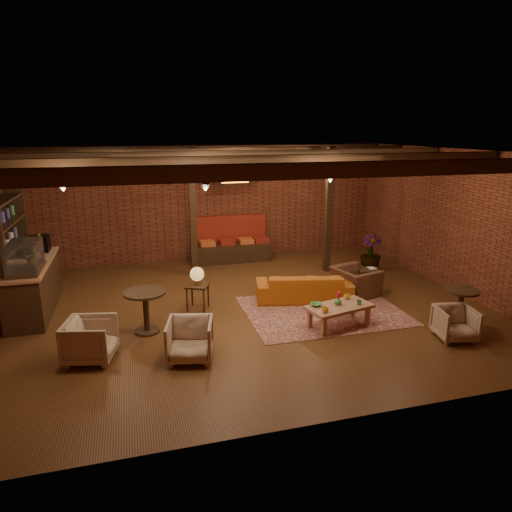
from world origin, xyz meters
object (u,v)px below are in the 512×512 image
object	(u,v)px
plant_tall	(373,217)
armchair_right	(356,277)
coffee_table	(338,308)
side_table_book	(369,270)
round_table_right	(461,302)
round_table_left	(146,305)
side_table_lamp	(197,277)
sofa	(304,287)
armchair_a	(90,338)
armchair_far	(455,322)
armchair_b	(190,338)

from	to	relation	value
plant_tall	armchair_right	bearing A→B (deg)	-128.34
coffee_table	side_table_book	size ratio (longest dim) A/B	2.42
side_table_book	round_table_right	size ratio (longest dim) A/B	0.75
round_table_left	side_table_lamp	bearing A→B (deg)	38.39
coffee_table	plant_tall	bearing A→B (deg)	52.18
side_table_book	sofa	bearing A→B (deg)	-171.07
armchair_a	side_table_book	world-z (taller)	armchair_a
armchair_a	plant_tall	bearing A→B (deg)	-51.94
sofa	side_table_lamp	world-z (taller)	side_table_lamp
round_table_right	plant_tall	world-z (taller)	plant_tall
round_table_left	armchair_right	xyz separation A→B (m)	(4.63, 0.77, -0.12)
armchair_a	armchair_far	bearing A→B (deg)	-85.52
coffee_table	plant_tall	size ratio (longest dim) A/B	0.47
round_table_left	armchair_far	xyz separation A→B (m)	(5.27, -1.75, -0.21)
sofa	armchair_a	xyz separation A→B (m)	(-4.30, -1.61, 0.08)
side_table_book	armchair_far	xyz separation A→B (m)	(0.18, -2.80, -0.12)
coffee_table	side_table_book	bearing A→B (deg)	47.72
armchair_a	side_table_book	xyz separation A→B (m)	(6.01, 1.87, 0.07)
sofa	armchair_right	bearing A→B (deg)	-167.15
plant_tall	armchair_far	bearing A→B (deg)	-98.32
round_table_left	round_table_right	size ratio (longest dim) A/B	1.08
armchair_a	armchair_far	xyz separation A→B (m)	(6.19, -0.92, -0.06)
coffee_table	armchair_right	size ratio (longest dim) A/B	1.42
armchair_a	plant_tall	world-z (taller)	plant_tall
sofa	plant_tall	world-z (taller)	plant_tall
armchair_right	side_table_book	size ratio (longest dim) A/B	1.70
coffee_table	armchair_far	size ratio (longest dim) A/B	2.07
coffee_table	side_table_lamp	world-z (taller)	side_table_lamp
round_table_right	round_table_left	bearing A→B (deg)	167.06
side_table_lamp	armchair_a	xyz separation A→B (m)	(-1.99, -1.68, -0.31)
sofa	coffee_table	xyz separation A→B (m)	(0.11, -1.48, 0.08)
armchair_a	armchair_b	size ratio (longest dim) A/B	1.03
side_table_book	coffee_table	bearing A→B (deg)	-132.28
round_table_left	armchair_far	bearing A→B (deg)	-18.40
round_table_left	armchair_b	distance (m)	1.40
armchair_a	armchair_b	distance (m)	1.60
side_table_lamp	armchair_far	world-z (taller)	side_table_lamp
round_table_right	plant_tall	xyz separation A→B (m)	(0.16, 3.66, 0.93)
round_table_right	side_table_book	bearing A→B (deg)	104.77
armchair_right	round_table_right	xyz separation A→B (m)	(1.09, -2.08, 0.08)
round_table_left	round_table_right	bearing A→B (deg)	-12.94
round_table_left	armchair_far	world-z (taller)	round_table_left
sofa	round_table_left	size ratio (longest dim) A/B	2.60
side_table_lamp	side_table_book	size ratio (longest dim) A/B	1.64
armchair_far	side_table_lamp	bearing A→B (deg)	158.58
plant_tall	round_table_right	bearing A→B (deg)	-92.49
armchair_a	armchair_right	distance (m)	5.77
armchair_b	round_table_right	distance (m)	5.08
round_table_right	plant_tall	bearing A→B (deg)	87.51
round_table_right	coffee_table	bearing A→B (deg)	164.79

